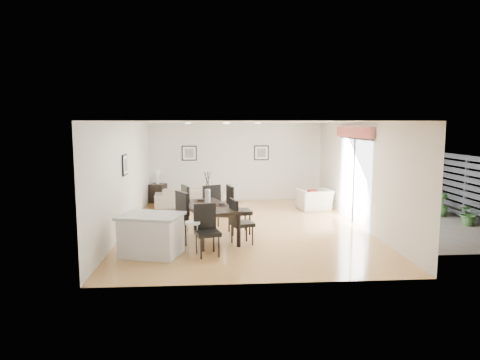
{
  "coord_description": "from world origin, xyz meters",
  "views": [
    {
      "loc": [
        -0.86,
        -10.82,
        2.65
      ],
      "look_at": [
        -0.09,
        0.4,
        1.17
      ],
      "focal_mm": 32.0,
      "sensor_mm": 36.0,
      "label": 1
    }
  ],
  "objects": [
    {
      "name": "vase",
      "position": [
        -0.94,
        -1.14,
        1.14
      ],
      "size": [
        0.85,
        1.39,
        0.79
      ],
      "color": "white",
      "rests_on": "dining_table"
    },
    {
      "name": "ceiling",
      "position": [
        0.0,
        0.0,
        2.7
      ],
      "size": [
        6.0,
        8.0,
        0.02
      ],
      "primitive_type": "cube",
      "color": "white",
      "rests_on": "wall_back"
    },
    {
      "name": "armchair",
      "position": [
        2.34,
        2.06,
        0.32
      ],
      "size": [
        1.11,
        1.01,
        0.64
      ],
      "primitive_type": "imported",
      "rotation": [
        0.0,
        0.0,
        3.32
      ],
      "color": "beige",
      "rests_on": "ground"
    },
    {
      "name": "cushion",
      "position": [
        2.25,
        1.97,
        0.5
      ],
      "size": [
        0.29,
        0.16,
        0.28
      ],
      "primitive_type": "cube",
      "rotation": [
        0.0,
        0.0,
        3.42
      ],
      "color": "maroon",
      "rests_on": "armchair"
    },
    {
      "name": "framed_print_left_wall",
      "position": [
        -2.97,
        -0.2,
        1.65
      ],
      "size": [
        0.04,
        0.52,
        0.52
      ],
      "rotation": [
        0.0,
        0.0,
        1.57
      ],
      "color": "black",
      "rests_on": "wall_left"
    },
    {
      "name": "ground",
      "position": [
        0.0,
        0.0,
        0.0
      ],
      "size": [
        8.0,
        8.0,
        0.0
      ],
      "primitive_type": "plane",
      "color": "tan",
      "rests_on": "ground"
    },
    {
      "name": "side_table",
      "position": [
        -2.66,
        3.66,
        0.32
      ],
      "size": [
        0.61,
        0.61,
        0.64
      ],
      "primitive_type": "cube",
      "rotation": [
        0.0,
        0.0,
        -0.34
      ],
      "color": "black",
      "rests_on": "ground"
    },
    {
      "name": "framed_print_back_left",
      "position": [
        -1.6,
        3.97,
        1.65
      ],
      "size": [
        0.52,
        0.04,
        0.52
      ],
      "color": "black",
      "rests_on": "wall_back"
    },
    {
      "name": "wall_left",
      "position": [
        -3.0,
        0.0,
        1.35
      ],
      "size": [
        0.04,
        8.0,
        2.7
      ],
      "primitive_type": "cube",
      "color": "silver",
      "rests_on": "ground"
    },
    {
      "name": "dining_table",
      "position": [
        -0.94,
        -1.14,
        0.71
      ],
      "size": [
        1.52,
        2.11,
        0.79
      ],
      "rotation": [
        0.0,
        0.0,
        0.33
      ],
      "color": "black",
      "rests_on": "ground"
    },
    {
      "name": "courtyard",
      "position": [
        6.16,
        0.87,
        0.92
      ],
      "size": [
        6.0,
        6.0,
        2.0
      ],
      "color": "gray",
      "rests_on": "ground"
    },
    {
      "name": "dining_chair_head",
      "position": [
        -0.97,
        -2.32,
        0.58
      ],
      "size": [
        0.57,
        0.57,
        1.04
      ],
      "rotation": [
        0.0,
        0.0,
        0.27
      ],
      "color": "black",
      "rests_on": "ground"
    },
    {
      "name": "sofa",
      "position": [
        -1.56,
        2.82,
        0.32
      ],
      "size": [
        2.22,
        1.01,
        0.63
      ],
      "primitive_type": "imported",
      "rotation": [
        0.0,
        0.0,
        3.22
      ],
      "color": "gray",
      "rests_on": "ground"
    },
    {
      "name": "table_lamp",
      "position": [
        -2.66,
        3.66,
        0.93
      ],
      "size": [
        0.24,
        0.24,
        0.45
      ],
      "color": "white",
      "rests_on": "side_table"
    },
    {
      "name": "wall_right",
      "position": [
        3.0,
        0.0,
        1.35
      ],
      "size": [
        0.04,
        8.0,
        2.7
      ],
      "primitive_type": "cube",
      "color": "silver",
      "rests_on": "ground"
    },
    {
      "name": "coffee_table",
      "position": [
        -0.66,
        1.43,
        0.19
      ],
      "size": [
        1.03,
        0.75,
        0.37
      ],
      "primitive_type": "cube",
      "rotation": [
        0.0,
        0.0,
        -0.22
      ],
      "color": "black",
      "rests_on": "ground"
    },
    {
      "name": "dining_chair_wnear",
      "position": [
        -1.62,
        -1.56,
        0.65
      ],
      "size": [
        0.72,
        0.72,
        1.17
      ],
      "rotation": [
        0.0,
        0.0,
        -1.04
      ],
      "color": "black",
      "rests_on": "ground"
    },
    {
      "name": "dining_chair_foot",
      "position": [
        -0.9,
        0.04,
        0.62
      ],
      "size": [
        0.67,
        0.67,
        1.11
      ],
      "rotation": [
        0.0,
        0.0,
        3.61
      ],
      "color": "black",
      "rests_on": "ground"
    },
    {
      "name": "kitchen_island",
      "position": [
        -2.08,
        -2.29,
        0.43
      ],
      "size": [
        1.41,
        1.22,
        0.84
      ],
      "rotation": [
        0.0,
        0.0,
        -0.27
      ],
      "color": "silver",
      "rests_on": "ground"
    },
    {
      "name": "wall_back",
      "position": [
        0.0,
        4.0,
        1.35
      ],
      "size": [
        6.0,
        0.04,
        2.7
      ],
      "primitive_type": "cube",
      "color": "silver",
      "rests_on": "ground"
    },
    {
      "name": "dining_chair_efar",
      "position": [
        -0.28,
        -0.68,
        0.66
      ],
      "size": [
        0.62,
        0.62,
        1.18
      ],
      "rotation": [
        0.0,
        0.0,
        1.76
      ],
      "color": "black",
      "rests_on": "ground"
    },
    {
      "name": "dining_chair_wfar",
      "position": [
        -1.61,
        -0.63,
        0.66
      ],
      "size": [
        0.67,
        0.67,
        1.18
      ],
      "rotation": [
        0.0,
        0.0,
        -1.24
      ],
      "color": "black",
      "rests_on": "ground"
    },
    {
      "name": "dining_chair_enear",
      "position": [
        -0.27,
        -1.64,
        0.57
      ],
      "size": [
        0.57,
        0.57,
        1.02
      ],
      "rotation": [
        0.0,
        0.0,
        1.86
      ],
      "color": "black",
      "rests_on": "ground"
    },
    {
      "name": "wall_front",
      "position": [
        0.0,
        -4.0,
        1.35
      ],
      "size": [
        6.0,
        0.04,
        2.7
      ],
      "primitive_type": "cube",
      "color": "silver",
      "rests_on": "ground"
    },
    {
      "name": "courtyard_plant_a",
      "position": [
        5.9,
        -0.28,
        0.33
      ],
      "size": [
        0.73,
        0.68,
        0.66
      ],
      "primitive_type": "imported",
      "rotation": [
        0.0,
        0.0,
        -0.33
      ],
      "color": "#38632A",
      "rests_on": "ground"
    },
    {
      "name": "bar_stool",
      "position": [
        -1.24,
        -2.29,
        0.58
      ],
      "size": [
        0.31,
        0.31,
        0.68
      ],
      "color": "white",
      "rests_on": "ground"
    },
    {
      "name": "sliding_door",
      "position": [
        2.96,
        0.3,
        1.66
      ],
      "size": [
        0.12,
        2.7,
        2.57
      ],
      "color": "white",
      "rests_on": "wall_right"
    },
    {
      "name": "courtyard_plant_b",
      "position": [
        5.75,
        0.85,
        0.36
      ],
      "size": [
        0.41,
        0.41,
        0.72
      ],
      "primitive_type": "imported",
      "rotation": [
        0.0,
        0.0,
        0.02
      ],
      "color": "#38632A",
      "rests_on": "ground"
    },
    {
      "name": "framed_print_back_right",
      "position": [
        0.9,
        3.97,
        1.65
      ],
      "size": [
        0.52,
        0.04,
        0.52
      ],
      "color": "black",
      "rests_on": "wall_back"
    }
  ]
}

